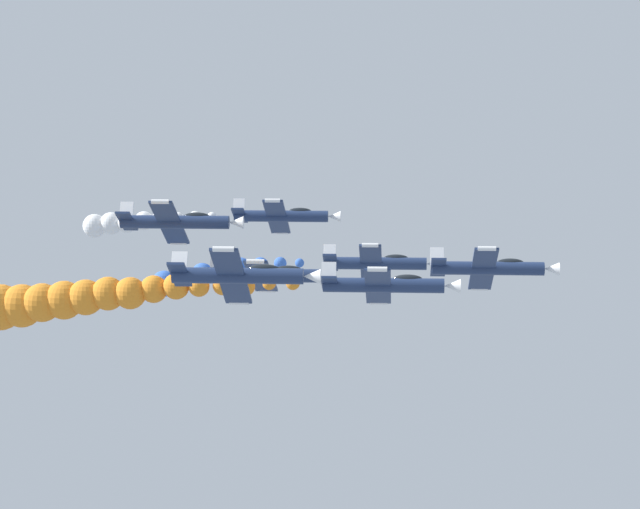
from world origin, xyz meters
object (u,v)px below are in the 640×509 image
object	(u,v)px
airplane_left_outer	(268,275)
airplane_trailing	(240,275)
airplane_lead	(490,268)
airplane_high_slot	(177,222)
airplane_right_outer	(283,216)
airplane_left_inner	(378,263)
airplane_right_inner	(386,285)

from	to	relation	value
airplane_left_outer	airplane_trailing	world-z (taller)	airplane_trailing
airplane_lead	airplane_high_slot	size ratio (longest dim) A/B	1.00
airplane_lead	airplane_right_outer	world-z (taller)	airplane_right_outer
airplane_lead	airplane_high_slot	distance (m)	25.92
airplane_trailing	airplane_left_inner	bearing A→B (deg)	160.79
airplane_left_inner	airplane_right_outer	size ratio (longest dim) A/B	1.00
airplane_left_inner	airplane_right_outer	world-z (taller)	airplane_right_outer
airplane_left_inner	airplane_right_inner	size ratio (longest dim) A/B	1.00
airplane_left_inner	airplane_right_inner	bearing A→B (deg)	2.90
airplane_lead	airplane_right_outer	bearing A→B (deg)	-134.40
airplane_left_inner	airplane_left_outer	bearing A→B (deg)	-43.51
airplane_lead	airplane_left_outer	bearing A→B (deg)	-89.55
airplane_trailing	airplane_high_slot	world-z (taller)	airplane_high_slot
airplane_right_inner	airplane_right_outer	xyz separation A→B (m)	(-26.80, -10.12, 2.21)
airplane_trailing	airplane_high_slot	bearing A→B (deg)	-157.16
airplane_left_inner	airplane_high_slot	distance (m)	18.85
airplane_right_outer	airplane_trailing	distance (m)	34.76
airplane_left_outer	airplane_right_outer	world-z (taller)	airplane_right_outer
airplane_left_inner	airplane_right_inner	distance (m)	17.87
airplane_right_outer	airplane_lead	bearing A→B (deg)	45.60
airplane_right_outer	airplane_high_slot	world-z (taller)	airplane_high_slot
airplane_left_outer	airplane_trailing	distance (m)	16.75
airplane_left_inner	airplane_high_slot	world-z (taller)	airplane_high_slot
airplane_left_outer	airplane_high_slot	size ratio (longest dim) A/B	1.00
airplane_right_inner	airplane_high_slot	xyz separation A→B (m)	(-9.74, -17.34, 3.51)
airplane_left_outer	airplane_left_inner	bearing A→B (deg)	136.49
airplane_trailing	airplane_high_slot	size ratio (longest dim) A/B	1.00
airplane_lead	airplane_trailing	size ratio (longest dim) A/B	1.00
airplane_right_inner	airplane_trailing	bearing A→B (deg)	-51.17
airplane_left_inner	airplane_high_slot	xyz separation A→B (m)	(8.08, -16.43, 4.48)
airplane_lead	airplane_right_outer	distance (m)	25.91
airplane_right_inner	airplane_left_inner	bearing A→B (deg)	-177.10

